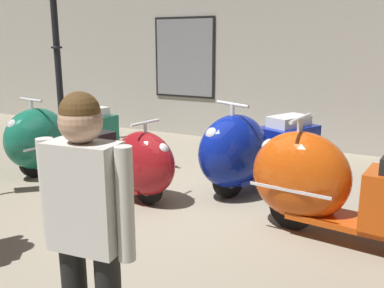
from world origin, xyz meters
The scene contains 8 objects.
ground_plane centered at (0.00, 0.00, 0.00)m, with size 60.00×60.00×0.00m, color gray.
showroom_back_wall centered at (0.13, 3.63, 1.83)m, with size 18.00×0.63×3.66m.
scooter_0 centered at (-2.08, 0.63, 0.48)m, with size 0.77×1.79×1.06m.
scooter_1 centered at (-0.56, 0.25, 0.43)m, with size 1.59×0.70×0.94m.
scooter_2 centered at (0.61, 1.13, 0.51)m, with size 1.22×1.87×1.11m.
scooter_3 centered at (1.68, 0.27, 0.51)m, with size 1.86×0.70×1.11m.
lamppost centered at (-3.14, 1.83, 1.59)m, with size 0.28×0.28×3.15m.
visitor_0 centered at (0.88, -2.05, 0.90)m, with size 0.52×0.28×1.56m.
Camera 1 is at (2.23, -3.50, 1.77)m, focal length 39.16 mm.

